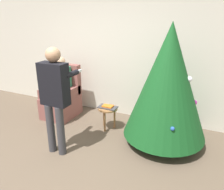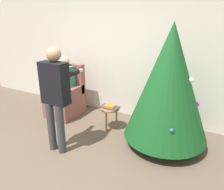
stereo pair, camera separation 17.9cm
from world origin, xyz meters
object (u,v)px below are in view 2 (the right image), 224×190
object	(u,v)px
person_seated	(64,84)
person_standing	(55,92)
christmas_tree	(169,83)
armchair	(66,98)
side_stool	(110,111)

from	to	relation	value
person_seated	person_standing	bearing A→B (deg)	-54.68
person_seated	christmas_tree	bearing A→B (deg)	-3.75
armchair	person_standing	world-z (taller)	person_standing
person_standing	side_stool	world-z (taller)	person_standing
christmas_tree	side_stool	bearing A→B (deg)	177.59
armchair	person_seated	world-z (taller)	person_seated
person_standing	side_stool	xyz separation A→B (m)	(0.38, 0.98, -0.63)
armchair	person_standing	bearing A→B (deg)	-55.55
christmas_tree	person_seated	distance (m)	2.26
christmas_tree	side_stool	world-z (taller)	christmas_tree
person_standing	person_seated	bearing A→B (deg)	125.32
armchair	person_standing	size ratio (longest dim) A/B	0.66
armchair	side_stool	xyz separation A→B (m)	(1.15, -0.14, -0.01)
person_seated	armchair	bearing A→B (deg)	90.00
person_seated	side_stool	bearing A→B (deg)	-4.99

